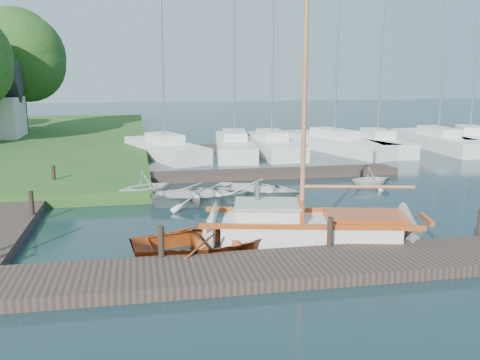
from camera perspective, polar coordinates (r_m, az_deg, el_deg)
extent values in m
plane|color=black|center=(19.05, 0.00, -3.54)|extent=(160.00, 160.00, 0.00)
cube|color=#2F231D|center=(13.43, 4.93, -9.32)|extent=(18.00, 2.20, 0.30)
cube|color=#2F231D|center=(21.12, -22.98, -2.56)|extent=(2.20, 18.00, 0.30)
cube|color=#2F231D|center=(25.63, 1.63, 0.64)|extent=(14.00, 1.60, 0.30)
cube|color=#2F231D|center=(36.96, 10.59, 3.72)|extent=(30.00, 1.60, 0.30)
cylinder|color=black|center=(13.74, -8.41, -6.50)|extent=(0.16, 0.16, 0.80)
cylinder|color=black|center=(14.61, 9.58, -5.46)|extent=(0.16, 0.16, 0.80)
cylinder|color=black|center=(16.70, 24.26, -4.20)|extent=(0.16, 0.16, 0.80)
cylinder|color=black|center=(18.89, -21.36, -2.27)|extent=(0.16, 0.16, 0.80)
cylinder|color=black|center=(23.72, -19.26, 0.50)|extent=(0.16, 0.16, 0.80)
cube|color=white|center=(15.86, 7.29, -5.82)|extent=(5.32, 3.08, 0.90)
cone|color=white|center=(16.42, 18.00, -5.70)|extent=(1.71, 2.20, 1.96)
cone|color=white|center=(15.87, -3.43, -5.74)|extent=(1.42, 2.14, 1.96)
cube|color=#8E310C|center=(16.63, 7.05, -3.19)|extent=(6.07, 1.52, 0.14)
cube|color=#8E310C|center=(14.82, 7.66, -5.00)|extent=(6.07, 1.52, 0.14)
cube|color=#8E310C|center=(16.39, 19.29, -3.97)|extent=(0.37, 1.10, 0.14)
cube|color=white|center=(15.62, 2.95, -3.46)|extent=(2.07, 1.77, 0.44)
cube|color=#98AB98|center=(15.56, 2.96, -2.57)|extent=(2.19, 1.89, 0.08)
cube|color=#8E310C|center=(15.64, 6.44, -3.20)|extent=(0.43, 1.39, 0.60)
cylinder|color=slate|center=(15.77, 1.87, -1.14)|extent=(0.12, 0.12, 0.60)
cube|color=#8E310C|center=(15.94, 13.09, -3.89)|extent=(2.48, 1.96, 0.20)
cylinder|color=#A15B31|center=(15.16, 6.97, 11.24)|extent=(0.14, 0.14, 8.40)
cylinder|color=#A15B31|center=(15.69, 12.52, -0.72)|extent=(3.14, 0.82, 0.10)
imported|color=#8E310C|center=(14.81, -3.32, -6.15)|extent=(4.54, 3.47, 0.88)
imported|color=white|center=(20.49, -4.07, -1.34)|extent=(4.04, 2.96, 0.81)
imported|color=white|center=(21.23, -9.96, -0.43)|extent=(3.09, 2.97, 1.26)
imported|color=white|center=(21.44, 1.85, -0.84)|extent=(4.49, 4.20, 0.76)
imported|color=white|center=(23.88, 13.83, 0.37)|extent=(1.95, 1.70, 0.99)
cube|color=white|center=(32.08, -8.01, 3.22)|extent=(4.81, 8.19, 0.90)
cube|color=white|center=(31.99, -8.05, 4.46)|extent=(2.27, 3.08, 0.50)
cylinder|color=slate|center=(31.80, -8.30, 13.34)|extent=(0.12, 0.12, 10.39)
cube|color=white|center=(33.38, -0.60, 3.64)|extent=(3.40, 9.47, 0.90)
cube|color=white|center=(33.29, -0.60, 4.83)|extent=(1.82, 3.40, 0.50)
cylinder|color=slate|center=(33.11, -0.62, 13.44)|extent=(0.12, 0.12, 10.47)
cube|color=white|center=(33.65, 3.40, 3.68)|extent=(2.24, 8.63, 0.90)
cube|color=white|center=(33.56, 3.41, 4.86)|extent=(1.41, 3.02, 0.50)
cylinder|color=slate|center=(33.39, 3.52, 13.70)|extent=(0.12, 0.12, 10.82)
cube|color=white|center=(34.94, 10.00, 3.81)|extent=(5.04, 10.06, 0.90)
cube|color=white|center=(34.86, 10.04, 4.95)|extent=(2.36, 3.71, 0.50)
cylinder|color=slate|center=(34.68, 10.31, 12.71)|extent=(0.12, 0.12, 9.92)
cube|color=white|center=(35.39, 14.41, 3.72)|extent=(2.76, 7.82, 0.90)
cube|color=white|center=(35.31, 14.46, 4.84)|extent=(1.59, 2.78, 0.50)
cylinder|color=slate|center=(35.14, 14.88, 13.13)|extent=(0.12, 0.12, 10.70)
cube|color=white|center=(37.92, 20.35, 3.85)|extent=(2.48, 9.55, 0.90)
cube|color=white|center=(37.85, 20.42, 4.90)|extent=(1.50, 3.36, 0.50)
cylinder|color=slate|center=(37.70, 20.97, 12.76)|extent=(0.12, 0.12, 10.89)
cube|color=white|center=(39.65, 23.25, 3.93)|extent=(4.83, 7.87, 0.90)
cube|color=white|center=(39.58, 23.33, 4.94)|extent=(2.28, 2.99, 0.50)
cylinder|color=slate|center=(39.41, 23.84, 11.37)|extent=(0.12, 0.12, 9.40)
cylinder|color=#332114|center=(44.97, -22.01, 7.20)|extent=(0.36, 0.36, 3.67)
sphere|color=#1D4312|center=(44.92, -22.37, 12.00)|extent=(6.73, 6.73, 6.73)
sphere|color=#1D4312|center=(44.52, -21.75, 11.40)|extent=(5.71, 5.71, 5.71)
sphere|color=#1D4312|center=(45.41, -22.84, 12.85)|extent=(6.12, 6.12, 6.12)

